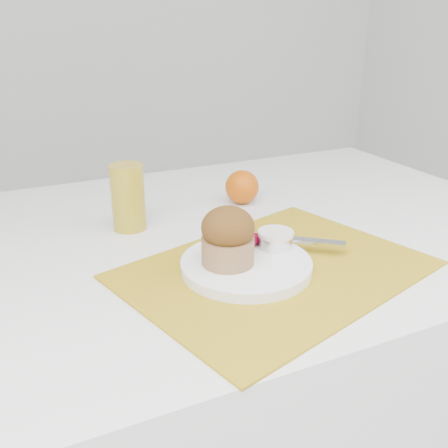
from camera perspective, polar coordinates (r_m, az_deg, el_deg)
name	(u,v)px	position (r m, az deg, el deg)	size (l,w,h in m)	color
table	(228,388)	(1.13, 0.46, -18.18)	(1.20, 0.80, 0.75)	white
placemat	(276,270)	(0.78, 5.92, -5.20)	(0.45, 0.33, 0.00)	#B18E18
plate	(246,265)	(0.77, 2.55, -4.72)	(0.20, 0.20, 0.02)	white
ramekin	(276,240)	(0.80, 5.91, -1.85)	(0.05, 0.05, 0.02)	silver
cream	(276,233)	(0.80, 5.95, -1.05)	(0.06, 0.06, 0.01)	white
raspberry_near	(252,240)	(0.81, 3.19, -1.85)	(0.02, 0.02, 0.02)	#550217
raspberry_far	(256,238)	(0.82, 3.66, -1.65)	(0.02, 0.02, 0.02)	#500207
butter_knife	(280,238)	(0.83, 6.39, -1.61)	(0.21, 0.02, 0.01)	silver
orange	(242,187)	(1.04, 2.08, 4.25)	(0.07, 0.07, 0.07)	#CB5507
juice_glass	(128,197)	(0.92, -10.91, 3.02)	(0.06, 0.06, 0.12)	gold
muffin	(228,237)	(0.74, 0.45, -1.45)	(0.09, 0.09, 0.09)	#A0754D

